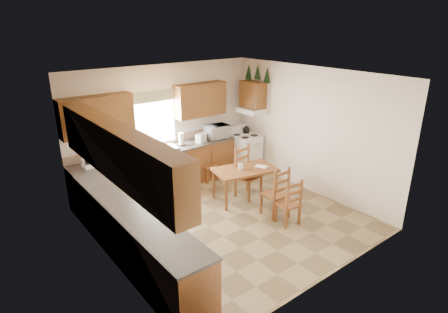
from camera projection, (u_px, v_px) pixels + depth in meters
floor at (227, 219)px, 7.14m from camera, size 4.50×4.50×0.00m
ceiling at (228, 76)px, 6.21m from camera, size 4.50×4.50×0.00m
wall_left at (105, 185)px, 5.37m from camera, size 4.50×4.50×0.00m
wall_right at (310, 131)px, 7.97m from camera, size 4.50×4.50×0.00m
wall_back at (165, 126)px, 8.34m from camera, size 4.50×4.50×0.00m
wall_front at (332, 197)px, 5.01m from camera, size 4.50×4.50×0.00m
lower_cab_back at (159, 171)px, 8.21m from camera, size 3.75×0.60×0.88m
lower_cab_left at (135, 237)px, 5.75m from camera, size 0.60×3.60×0.88m
counter_back at (158, 152)px, 8.05m from camera, size 3.75×0.63×0.04m
counter_left at (132, 210)px, 5.59m from camera, size 0.63×3.60×0.04m
backsplash at (151, 144)px, 8.23m from camera, size 3.75×0.01×0.18m
upper_cab_back_left at (97, 115)px, 7.14m from camera, size 1.41×0.33×0.75m
upper_cab_back_right at (200, 100)px, 8.54m from camera, size 1.25×0.33×0.75m
upper_cab_left at (117, 152)px, 5.18m from camera, size 0.33×3.60×0.75m
upper_cab_stove at (253, 94)px, 8.90m from camera, size 0.33×0.62×0.62m
range_hood at (251, 110)px, 9.01m from camera, size 0.44×0.62×0.12m
window_frame at (153, 119)px, 8.07m from camera, size 1.13×0.02×1.18m
window_pane at (153, 119)px, 8.07m from camera, size 1.05×0.01×1.10m
window_valance at (152, 97)px, 7.88m from camera, size 1.19×0.01×0.24m
sink_basin at (161, 149)px, 8.08m from camera, size 0.75×0.45×0.04m
pine_decal_a at (267, 75)px, 8.58m from camera, size 0.22×0.22×0.36m
pine_decal_b at (258, 72)px, 8.80m from camera, size 0.22×0.22×0.36m
pine_decal_c at (248, 72)px, 9.05m from camera, size 0.22×0.22×0.36m
stove at (245, 153)px, 9.27m from camera, size 0.63×0.65×0.91m
coffeemaker at (88, 159)px, 7.10m from camera, size 0.26×0.28×0.32m
paper_towel at (181, 139)px, 8.35m from camera, size 0.16×0.16×0.29m
toaster at (201, 138)px, 8.59m from camera, size 0.28×0.23×0.20m
microwave at (217, 132)px, 8.87m from camera, size 0.55×0.41×0.31m
dining_table at (245, 184)px, 7.84m from camera, size 1.40×0.99×0.68m
chair_near_left at (288, 201)px, 6.85m from camera, size 0.42×0.40×0.89m
chair_near_right at (275, 191)px, 7.14m from camera, size 0.42×0.40×0.99m
chair_far_left at (249, 173)px, 7.87m from camera, size 0.52×0.50×1.09m
chair_far_right at (208, 163)px, 8.71m from camera, size 0.38×0.36×0.86m
table_paper at (261, 166)px, 7.84m from camera, size 0.27×0.30×0.00m
table_card at (241, 166)px, 7.66m from camera, size 0.10×0.04×0.13m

